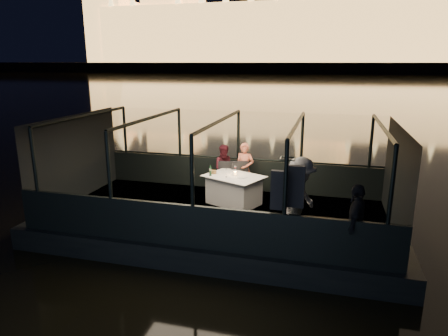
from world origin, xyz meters
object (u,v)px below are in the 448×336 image
(chair_port_left, at_px, (224,181))
(person_woman_coral, at_px, (244,169))
(chair_port_right, at_px, (238,182))
(coat_stand, at_px, (285,210))
(wine_bottle, at_px, (210,170))
(passenger_dark, at_px, (356,218))
(person_man_maroon, at_px, (225,167))
(dining_table_central, at_px, (234,190))
(passenger_stripe, at_px, (299,202))

(chair_port_left, bearing_deg, person_woman_coral, 22.15)
(chair_port_right, distance_m, coat_stand, 3.38)
(person_woman_coral, height_order, wine_bottle, person_woman_coral)
(coat_stand, xyz_separation_m, wine_bottle, (-2.21, 2.34, 0.02))
(chair_port_left, relative_size, passenger_dark, 0.63)
(person_man_maroon, height_order, passenger_dark, passenger_dark)
(dining_table_central, bearing_deg, chair_port_left, 127.50)
(dining_table_central, bearing_deg, person_woman_coral, 82.57)
(dining_table_central, distance_m, person_man_maroon, 1.09)
(chair_port_left, bearing_deg, wine_bottle, -116.19)
(chair_port_right, distance_m, passenger_dark, 4.14)
(chair_port_right, distance_m, person_man_maroon, 0.71)
(coat_stand, distance_m, wine_bottle, 3.22)
(coat_stand, relative_size, person_woman_coral, 1.32)
(chair_port_right, height_order, wine_bottle, wine_bottle)
(wine_bottle, bearing_deg, passenger_stripe, -35.36)
(chair_port_right, bearing_deg, passenger_stripe, -68.11)
(chair_port_left, xyz_separation_m, wine_bottle, (-0.20, -0.65, 0.47))
(chair_port_right, relative_size, wine_bottle, 3.42)
(chair_port_right, xyz_separation_m, passenger_stripe, (1.82, -2.32, 0.40))
(person_woman_coral, distance_m, passenger_dark, 4.30)
(coat_stand, bearing_deg, chair_port_left, 123.86)
(chair_port_left, distance_m, coat_stand, 3.63)
(person_woman_coral, distance_m, passenger_stripe, 3.18)
(person_woman_coral, relative_size, passenger_stripe, 0.82)
(person_man_maroon, bearing_deg, chair_port_left, -94.40)
(chair_port_right, bearing_deg, coat_stand, -77.53)
(passenger_stripe, xyz_separation_m, passenger_dark, (1.09, -0.59, 0.00))
(person_woman_coral, bearing_deg, person_man_maroon, 178.56)
(dining_table_central, xyz_separation_m, chair_port_right, (0.00, 0.47, 0.06))
(coat_stand, xyz_separation_m, person_man_maroon, (-2.09, 3.38, -0.15))
(dining_table_central, height_order, passenger_dark, passenger_dark)
(wine_bottle, bearing_deg, person_woman_coral, 53.37)
(dining_table_central, bearing_deg, coat_stand, -56.94)
(coat_stand, bearing_deg, passenger_stripe, 71.14)
(person_woman_coral, relative_size, passenger_dark, 0.98)
(dining_table_central, distance_m, passenger_dark, 3.83)
(person_man_maroon, relative_size, passenger_dark, 0.92)
(dining_table_central, height_order, person_man_maroon, person_man_maroon)
(chair_port_right, relative_size, passenger_stripe, 0.55)
(chair_port_left, xyz_separation_m, passenger_dark, (3.31, -2.96, 0.40))
(chair_port_right, bearing_deg, wine_bottle, -151.14)
(dining_table_central, height_order, chair_port_left, chair_port_left)
(chair_port_right, bearing_deg, passenger_dark, -61.22)
(coat_stand, height_order, person_man_maroon, coat_stand)
(passenger_stripe, xyz_separation_m, wine_bottle, (-2.42, 1.72, 0.06))
(person_man_maroon, bearing_deg, wine_bottle, -113.02)
(dining_table_central, relative_size, person_woman_coral, 0.98)
(dining_table_central, relative_size, wine_bottle, 5.01)
(person_man_maroon, bearing_deg, person_woman_coral, -24.97)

